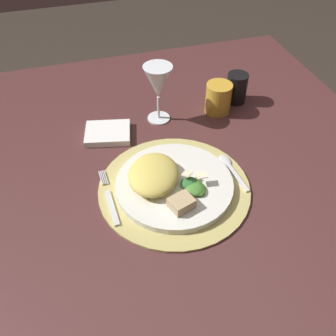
# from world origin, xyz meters

# --- Properties ---
(ground_plane) EXTENTS (6.00, 6.00, 0.00)m
(ground_plane) POSITION_xyz_m (0.00, 0.00, 0.00)
(ground_plane) COLOR #332A22
(dining_table) EXTENTS (1.24, 1.09, 0.71)m
(dining_table) POSITION_xyz_m (0.00, 0.00, 0.60)
(dining_table) COLOR #4A2827
(dining_table) RESTS_ON ground
(placemat) EXTENTS (0.35, 0.35, 0.01)m
(placemat) POSITION_xyz_m (0.03, -0.12, 0.71)
(placemat) COLOR tan
(placemat) RESTS_ON dining_table
(dinner_plate) EXTENTS (0.27, 0.27, 0.02)m
(dinner_plate) POSITION_xyz_m (0.03, -0.12, 0.72)
(dinner_plate) COLOR silver
(dinner_plate) RESTS_ON placemat
(pasta_serving) EXTENTS (0.16, 0.17, 0.04)m
(pasta_serving) POSITION_xyz_m (-0.01, -0.10, 0.75)
(pasta_serving) COLOR #D5C056
(pasta_serving) RESTS_ON dinner_plate
(salad_greens) EXTENTS (0.06, 0.07, 0.03)m
(salad_greens) POSITION_xyz_m (0.06, -0.15, 0.74)
(salad_greens) COLOR #427B27
(salad_greens) RESTS_ON dinner_plate
(bread_piece) EXTENTS (0.06, 0.05, 0.02)m
(bread_piece) POSITION_xyz_m (0.02, -0.19, 0.74)
(bread_piece) COLOR tan
(bread_piece) RESTS_ON dinner_plate
(fork) EXTENTS (0.02, 0.17, 0.00)m
(fork) POSITION_xyz_m (-0.12, -0.12, 0.72)
(fork) COLOR silver
(fork) RESTS_ON placemat
(spoon) EXTENTS (0.03, 0.13, 0.01)m
(spoon) POSITION_xyz_m (0.18, -0.09, 0.72)
(spoon) COLOR silver
(spoon) RESTS_ON placemat
(napkin) EXTENTS (0.13, 0.12, 0.02)m
(napkin) POSITION_xyz_m (-0.08, 0.12, 0.72)
(napkin) COLOR white
(napkin) RESTS_ON dining_table
(wine_glass) EXTENTS (0.08, 0.08, 0.16)m
(wine_glass) POSITION_xyz_m (0.07, 0.15, 0.82)
(wine_glass) COLOR silver
(wine_glass) RESTS_ON dining_table
(amber_tumbler) EXTENTS (0.07, 0.07, 0.09)m
(amber_tumbler) POSITION_xyz_m (0.24, 0.14, 0.75)
(amber_tumbler) COLOR gold
(amber_tumbler) RESTS_ON dining_table
(dark_tumbler) EXTENTS (0.06, 0.06, 0.09)m
(dark_tumbler) POSITION_xyz_m (0.31, 0.17, 0.75)
(dark_tumbler) COLOR black
(dark_tumbler) RESTS_ON dining_table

